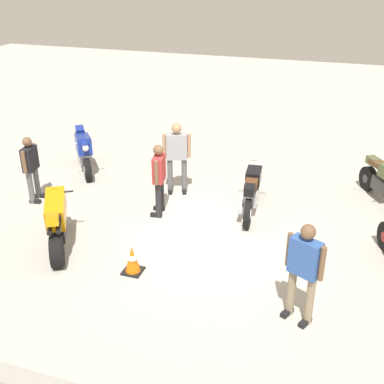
{
  "coord_description": "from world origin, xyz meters",
  "views": [
    {
      "loc": [
        -2.43,
        8.33,
        5.18
      ],
      "look_at": [
        0.44,
        -0.34,
        0.75
      ],
      "focal_mm": 44.91,
      "sensor_mm": 36.0,
      "label": 1
    }
  ],
  "objects_px": {
    "motorcycle_orange_sportbike": "(57,220)",
    "person_in_blue_shirt": "(304,267)",
    "motorcycle_blue_sportbike": "(84,150)",
    "person_in_red_shirt": "(159,176)",
    "motorcycle_black_cruiser": "(252,191)",
    "person_in_black_shirt": "(31,166)",
    "traffic_cone": "(132,260)",
    "person_in_gray_shirt": "(177,153)"
  },
  "relations": [
    {
      "from": "motorcycle_black_cruiser",
      "to": "motorcycle_orange_sportbike",
      "type": "bearing_deg",
      "value": 123.27
    },
    {
      "from": "motorcycle_blue_sportbike",
      "to": "person_in_gray_shirt",
      "type": "bearing_deg",
      "value": 44.94
    },
    {
      "from": "traffic_cone",
      "to": "person_in_red_shirt",
      "type": "bearing_deg",
      "value": -80.94
    },
    {
      "from": "motorcycle_orange_sportbike",
      "to": "person_in_gray_shirt",
      "type": "distance_m",
      "value": 3.42
    },
    {
      "from": "motorcycle_black_cruiser",
      "to": "person_in_red_shirt",
      "type": "height_order",
      "value": "person_in_red_shirt"
    },
    {
      "from": "motorcycle_orange_sportbike",
      "to": "person_in_blue_shirt",
      "type": "relative_size",
      "value": 1.05
    },
    {
      "from": "person_in_black_shirt",
      "to": "traffic_cone",
      "type": "distance_m",
      "value": 4.0
    },
    {
      "from": "person_in_blue_shirt",
      "to": "motorcycle_orange_sportbike",
      "type": "bearing_deg",
      "value": -72.52
    },
    {
      "from": "person_in_red_shirt",
      "to": "person_in_blue_shirt",
      "type": "height_order",
      "value": "person_in_blue_shirt"
    },
    {
      "from": "person_in_blue_shirt",
      "to": "person_in_black_shirt",
      "type": "bearing_deg",
      "value": -84.03
    },
    {
      "from": "motorcycle_blue_sportbike",
      "to": "traffic_cone",
      "type": "distance_m",
      "value": 5.04
    },
    {
      "from": "person_in_red_shirt",
      "to": "person_in_gray_shirt",
      "type": "xyz_separation_m",
      "value": [
        0.02,
        -1.19,
        0.09
      ]
    },
    {
      "from": "motorcycle_blue_sportbike",
      "to": "person_in_red_shirt",
      "type": "height_order",
      "value": "person_in_red_shirt"
    },
    {
      "from": "motorcycle_blue_sportbike",
      "to": "person_in_gray_shirt",
      "type": "xyz_separation_m",
      "value": [
        -2.82,
        0.44,
        0.42
      ]
    },
    {
      "from": "motorcycle_blue_sportbike",
      "to": "person_in_black_shirt",
      "type": "height_order",
      "value": "person_in_black_shirt"
    },
    {
      "from": "motorcycle_orange_sportbike",
      "to": "person_in_blue_shirt",
      "type": "height_order",
      "value": "person_in_blue_shirt"
    },
    {
      "from": "person_in_black_shirt",
      "to": "person_in_gray_shirt",
      "type": "distance_m",
      "value": 3.4
    },
    {
      "from": "motorcycle_black_cruiser",
      "to": "person_in_black_shirt",
      "type": "height_order",
      "value": "person_in_black_shirt"
    },
    {
      "from": "traffic_cone",
      "to": "person_in_black_shirt",
      "type": "bearing_deg",
      "value": -29.68
    },
    {
      "from": "person_in_blue_shirt",
      "to": "traffic_cone",
      "type": "bearing_deg",
      "value": -70.67
    },
    {
      "from": "person_in_red_shirt",
      "to": "person_in_blue_shirt",
      "type": "xyz_separation_m",
      "value": [
        -3.4,
        2.58,
        0.05
      ]
    },
    {
      "from": "motorcycle_orange_sportbike",
      "to": "person_in_gray_shirt",
      "type": "xyz_separation_m",
      "value": [
        -1.38,
        -3.1,
        0.42
      ]
    },
    {
      "from": "motorcycle_blue_sportbike",
      "to": "person_in_red_shirt",
      "type": "bearing_deg",
      "value": 23.93
    },
    {
      "from": "person_in_blue_shirt",
      "to": "person_in_black_shirt",
      "type": "relative_size",
      "value": 1.08
    },
    {
      "from": "motorcycle_orange_sportbike",
      "to": "motorcycle_blue_sportbike",
      "type": "bearing_deg",
      "value": -7.78
    },
    {
      "from": "motorcycle_orange_sportbike",
      "to": "person_in_blue_shirt",
      "type": "bearing_deg",
      "value": -127.68
    },
    {
      "from": "motorcycle_black_cruiser",
      "to": "motorcycle_blue_sportbike",
      "type": "bearing_deg",
      "value": 74.01
    },
    {
      "from": "motorcycle_blue_sportbike",
      "to": "motorcycle_black_cruiser",
      "type": "xyz_separation_m",
      "value": [
        -4.76,
        0.9,
        -0.07
      ]
    },
    {
      "from": "person_in_black_shirt",
      "to": "traffic_cone",
      "type": "relative_size",
      "value": 2.98
    },
    {
      "from": "motorcycle_orange_sportbike",
      "to": "person_in_black_shirt",
      "type": "distance_m",
      "value": 2.35
    },
    {
      "from": "motorcycle_black_cruiser",
      "to": "person_in_gray_shirt",
      "type": "height_order",
      "value": "person_in_gray_shirt"
    },
    {
      "from": "person_in_black_shirt",
      "to": "motorcycle_blue_sportbike",
      "type": "bearing_deg",
      "value": 74.19
    },
    {
      "from": "person_in_black_shirt",
      "to": "traffic_cone",
      "type": "bearing_deg",
      "value": -38.38
    },
    {
      "from": "person_in_blue_shirt",
      "to": "person_in_gray_shirt",
      "type": "height_order",
      "value": "person_in_gray_shirt"
    },
    {
      "from": "person_in_red_shirt",
      "to": "person_in_gray_shirt",
      "type": "relative_size",
      "value": 0.93
    },
    {
      "from": "motorcycle_black_cruiser",
      "to": "person_in_black_shirt",
      "type": "bearing_deg",
      "value": 96.4
    },
    {
      "from": "traffic_cone",
      "to": "motorcycle_black_cruiser",
      "type": "bearing_deg",
      "value": -117.69
    },
    {
      "from": "motorcycle_blue_sportbike",
      "to": "person_in_blue_shirt",
      "type": "bearing_deg",
      "value": 19.88
    },
    {
      "from": "person_in_blue_shirt",
      "to": "person_in_gray_shirt",
      "type": "xyz_separation_m",
      "value": [
        3.42,
        -3.77,
        0.04
      ]
    },
    {
      "from": "person_in_red_shirt",
      "to": "motorcycle_blue_sportbike",
      "type": "bearing_deg",
      "value": -40.27
    },
    {
      "from": "motorcycle_blue_sportbike",
      "to": "person_in_black_shirt",
      "type": "bearing_deg",
      "value": -43.19
    },
    {
      "from": "motorcycle_black_cruiser",
      "to": "person_in_red_shirt",
      "type": "distance_m",
      "value": 2.1
    }
  ]
}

